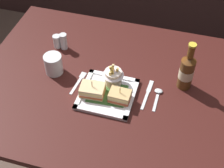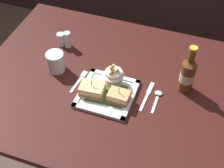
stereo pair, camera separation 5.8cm
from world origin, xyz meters
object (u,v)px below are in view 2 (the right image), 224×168
Objects in this scene: dining_table at (117,105)px; sandwich_half_right at (119,97)px; knife at (147,95)px; beer_bottle at (188,74)px; spoon at (158,96)px; square_plate at (107,94)px; fries_cup at (113,75)px; pepper_shaker at (68,40)px; water_glass at (56,63)px; sandwich_half_left at (92,89)px; salt_shaker at (61,40)px; fork at (80,80)px.

sandwich_half_right is at bearing -66.18° from dining_table.
dining_table is 0.20m from knife.
knife is at bearing -3.42° from dining_table.
beer_bottle is 1.86× the size of spoon.
square_plate is 0.07m from sandwich_half_right.
fries_cup is at bearing 83.49° from square_plate.
dining_table is 15.13× the size of pepper_shaker.
square_plate is 0.08m from fries_cup.
fries_cup is 1.22× the size of water_glass.
sandwich_half_left is at bearing -163.13° from spoon.
beer_bottle is 0.19m from knife.
salt_shaker is at bearing 171.74° from beer_bottle.
water_glass reaches higher than dining_table.
fork is 0.27m from salt_shaker.
beer_bottle is at bearing -8.26° from salt_shaker.
sandwich_half_right is at bearing -57.47° from fries_cup.
water_glass is at bearing 178.86° from spoon.
sandwich_half_right is 0.35m from water_glass.
salt_shaker is (-0.63, 0.09, -0.06)m from beer_bottle.
knife is 1.36× the size of spoon.
sandwich_half_left is 0.28m from spoon.
beer_bottle is at bearing -8.75° from pepper_shaker.
spoon is (0.15, 0.08, -0.03)m from sandwich_half_right.
fries_cup is 0.66× the size of knife.
water_glass reaches higher than spoon.
sandwich_half_right is 0.52× the size of knife.
beer_bottle is 0.59m from water_glass.
sandwich_half_right reaches higher than fork.
water_glass is 0.44m from knife.
pepper_shaker is at bearing 149.63° from fries_cup.
fork is at bearing -53.52° from pepper_shaker.
dining_table is 0.35m from water_glass.
fork is 0.83× the size of knife.
fork is (-0.45, -0.10, -0.09)m from beer_bottle.
fries_cup is at bearing 179.55° from spoon.
dining_table is 11.07× the size of fries_cup.
spoon is at bearing -18.25° from salt_shaker.
sandwich_half_left reaches higher than pepper_shaker.
dining_table is at bearing -28.85° from pepper_shaker.
spoon is 0.53m from pepper_shaker.
fries_cup is 0.17m from knife.
sandwich_half_left reaches higher than sandwich_half_right.
fork is (-0.15, 0.04, -0.01)m from square_plate.
spoon is at bearing -0.45° from fries_cup.
water_glass is 1.40× the size of salt_shaker.
water_glass is at bearing 178.11° from knife.
sandwich_half_left is at bearing -35.40° from fork.
water_glass is 0.17m from pepper_shaker.
salt_shaker reaches higher than square_plate.
sandwich_half_right is 0.30m from beer_bottle.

